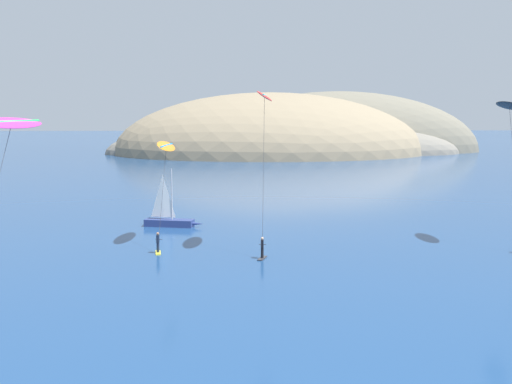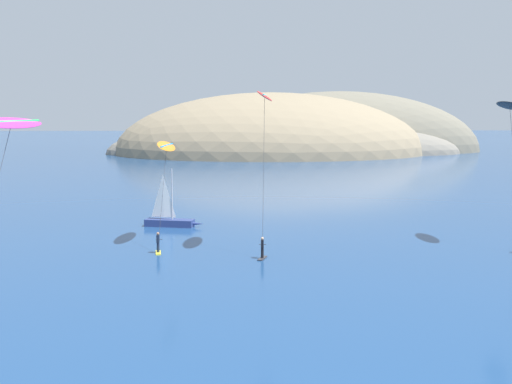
{
  "view_description": "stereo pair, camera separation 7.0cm",
  "coord_description": "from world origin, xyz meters",
  "px_view_note": "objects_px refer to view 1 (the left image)",
  "views": [
    {
      "loc": [
        -3.87,
        -19.81,
        11.68
      ],
      "look_at": [
        -2.23,
        24.66,
        5.77
      ],
      "focal_mm": 45.0,
      "sensor_mm": 36.0,
      "label": 1
    },
    {
      "loc": [
        -3.8,
        -19.81,
        11.68
      ],
      "look_at": [
        -2.23,
        24.66,
        5.77
      ],
      "focal_mm": 45.0,
      "sensor_mm": 36.0,
      "label": 2
    }
  ],
  "objects_px": {
    "kitesurfer_black": "(511,118)",
    "kitesurfer_orange": "(166,154)",
    "kitesurfer_red": "(264,109)",
    "sailboat_near": "(172,220)",
    "kitesurfer_magenta": "(8,138)"
  },
  "relations": [
    {
      "from": "kitesurfer_black",
      "to": "kitesurfer_orange",
      "type": "bearing_deg",
      "value": 176.52
    },
    {
      "from": "kitesurfer_red",
      "to": "sailboat_near",
      "type": "bearing_deg",
      "value": 128.02
    },
    {
      "from": "sailboat_near",
      "to": "kitesurfer_red",
      "type": "relative_size",
      "value": 0.46
    },
    {
      "from": "kitesurfer_magenta",
      "to": "kitesurfer_black",
      "type": "xyz_separation_m",
      "value": [
        34.85,
        18.96,
        0.73
      ]
    },
    {
      "from": "sailboat_near",
      "to": "kitesurfer_red",
      "type": "distance_m",
      "value": 17.59
    },
    {
      "from": "kitesurfer_magenta",
      "to": "kitesurfer_black",
      "type": "bearing_deg",
      "value": 28.55
    },
    {
      "from": "kitesurfer_red",
      "to": "kitesurfer_orange",
      "type": "xyz_separation_m",
      "value": [
        -8.23,
        3.07,
        -3.76
      ]
    },
    {
      "from": "sailboat_near",
      "to": "kitesurfer_orange",
      "type": "bearing_deg",
      "value": -87.88
    },
    {
      "from": "kitesurfer_orange",
      "to": "kitesurfer_black",
      "type": "height_order",
      "value": "kitesurfer_black"
    },
    {
      "from": "sailboat_near",
      "to": "kitesurfer_black",
      "type": "height_order",
      "value": "kitesurfer_black"
    },
    {
      "from": "kitesurfer_orange",
      "to": "kitesurfer_black",
      "type": "relative_size",
      "value": 0.72
    },
    {
      "from": "kitesurfer_red",
      "to": "kitesurfer_orange",
      "type": "bearing_deg",
      "value": 159.55
    },
    {
      "from": "kitesurfer_magenta",
      "to": "kitesurfer_orange",
      "type": "height_order",
      "value": "kitesurfer_magenta"
    },
    {
      "from": "kitesurfer_magenta",
      "to": "kitesurfer_orange",
      "type": "relative_size",
      "value": 1.27
    },
    {
      "from": "kitesurfer_black",
      "to": "kitesurfer_red",
      "type": "bearing_deg",
      "value": -176.35
    }
  ]
}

